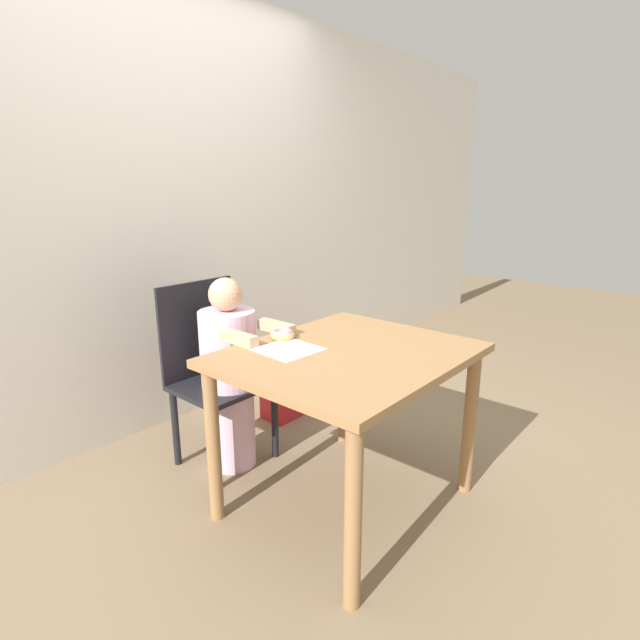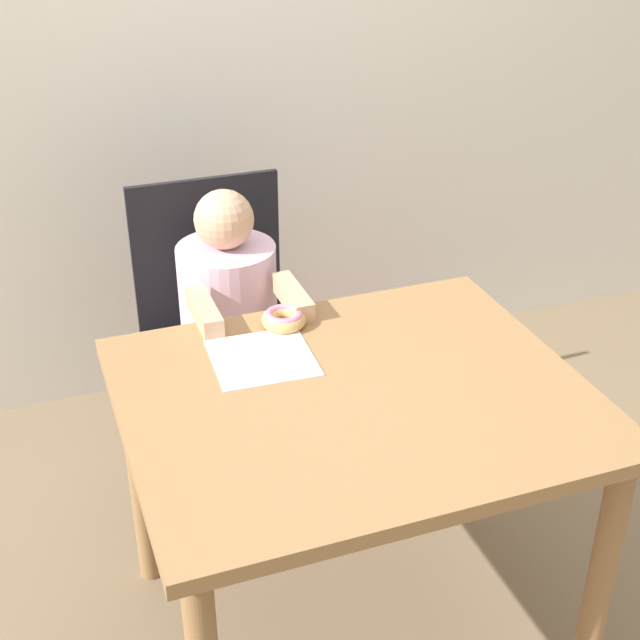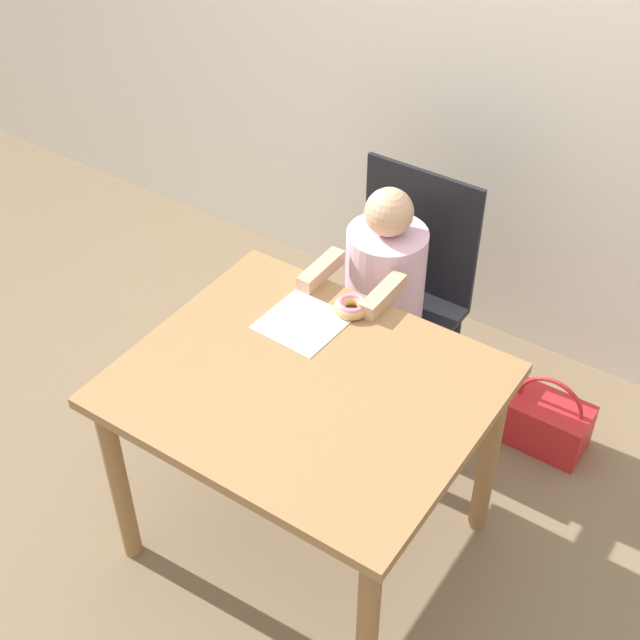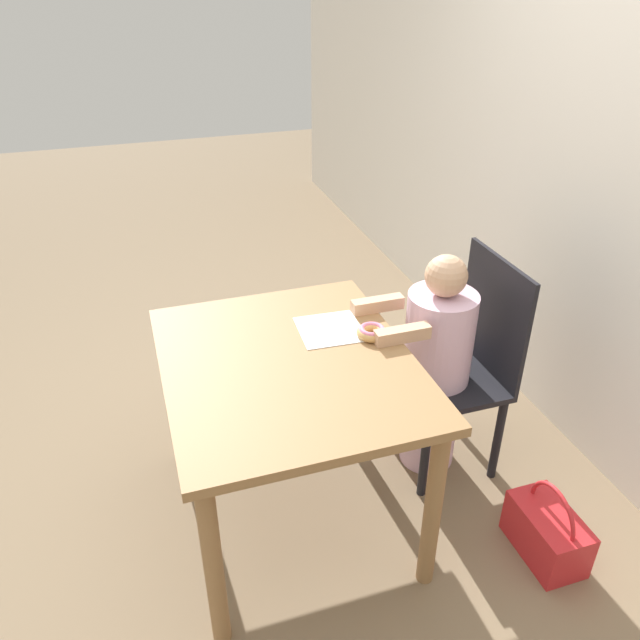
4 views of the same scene
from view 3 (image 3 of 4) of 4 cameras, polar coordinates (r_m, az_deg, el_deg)
ground_plane at (r=3.08m, az=-0.81°, el=-13.70°), size 12.00×12.00×0.00m
wall_back at (r=3.26m, az=13.22°, el=16.97°), size 8.00×0.05×2.50m
dining_table at (r=2.60m, az=-0.93°, el=-5.63°), size 1.01×0.85×0.73m
chair at (r=3.23m, az=5.17°, el=1.64°), size 0.45×0.40×0.93m
child_figure at (r=3.14m, az=4.03°, el=0.50°), size 0.28×0.46×0.98m
donut at (r=2.74m, az=2.04°, el=0.89°), size 0.11×0.11×0.04m
napkin at (r=2.71m, az=-1.12°, el=-0.15°), size 0.24×0.24×0.00m
handbag at (r=3.37m, az=14.24°, el=-6.34°), size 0.31×0.18×0.32m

